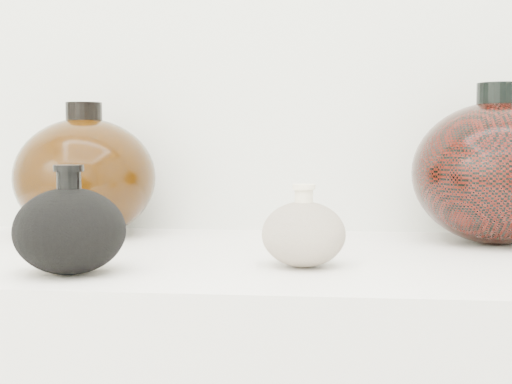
# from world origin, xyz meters

# --- Properties ---
(black_gourd_vase) EXTENTS (0.16, 0.16, 0.12)m
(black_gourd_vase) POSITION_xyz_m (-0.23, 0.79, 0.95)
(black_gourd_vase) COLOR black
(black_gourd_vase) RESTS_ON display_counter
(cream_gourd_vase) EXTENTS (0.12, 0.12, 0.10)m
(cream_gourd_vase) POSITION_xyz_m (0.03, 0.86, 0.94)
(cream_gourd_vase) COLOR beige
(cream_gourd_vase) RESTS_ON display_counter
(left_round_pot) EXTENTS (0.24, 0.24, 0.21)m
(left_round_pot) POSITION_xyz_m (-0.32, 1.09, 0.99)
(left_round_pot) COLOR black
(left_round_pot) RESTS_ON display_counter
(right_round_pot) EXTENTS (0.27, 0.27, 0.23)m
(right_round_pot) POSITION_xyz_m (0.31, 1.08, 1.01)
(right_round_pot) COLOR black
(right_round_pot) RESTS_ON display_counter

